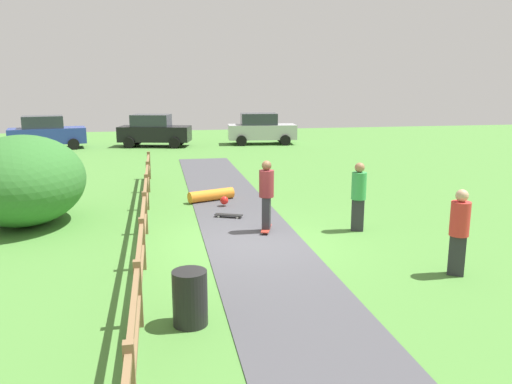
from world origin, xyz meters
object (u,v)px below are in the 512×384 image
Objects in this scene: parked_car_black at (154,131)px; skater_riding at (266,192)px; bush_large at (23,180)px; bystander_green at (359,193)px; skater_fallen at (212,196)px; skateboard_loose at (229,215)px; bystander_red at (459,228)px; parked_car_silver at (261,129)px; parked_car_blue at (46,132)px; trash_bin at (190,298)px.

skater_riding is at bearing -81.30° from parked_car_black.
bystander_green is (8.67, -2.35, -0.22)m from bush_large.
skater_riding is 19.09m from parked_car_black.
skater_fallen is at bearing 17.42° from bush_large.
skater_fallen is 5.30m from bystander_green.
skater_fallen reaches higher than skateboard_loose.
parked_car_silver reaches higher than bystander_red.
parked_car_black is (-6.59, 0.01, 0.00)m from parked_car_silver.
bush_large is 6.62m from skater_riding.
parked_car_silver reaches higher than bystander_green.
parked_car_black is (-2.12, 17.32, 0.87)m from skateboard_loose.
bystander_red is 0.40× the size of parked_car_blue.
bystander_green is 19.23m from parked_car_silver.
parked_car_blue reaches higher than skater_fallen.
parked_car_blue reaches higher than trash_bin.
bush_large is 11.01m from bystander_red.
trash_bin is 0.51× the size of bystander_red.
skater_riding is 1.05× the size of bystander_red.
parked_car_blue is (-11.38, 19.17, -0.04)m from bystander_green.
trash_bin is at bearing -115.29° from skater_riding.
parked_car_blue is at bearing 115.48° from skateboard_loose.
parked_car_black reaches higher than skater_riding.
parked_car_blue is at bearing 120.69° from bystander_green.
skater_riding is (6.31, -2.03, -0.16)m from bush_large.
parked_car_silver is 0.97× the size of parked_car_black.
bush_large reaches higher than skater_fallen.
bush_large is at bearing -101.47° from parked_car_black.
skateboard_loose is 17.90m from parked_car_silver.
bystander_red is at bearing -53.19° from skateboard_loose.
skater_fallen is at bearing 105.31° from skater_riding.
bush_large reaches higher than parked_car_silver.
skateboard_loose is at bearing 149.17° from bystander_green.
parked_car_silver is (0.57, 22.52, -0.01)m from bystander_red.
parked_car_blue is at bearing 117.84° from skater_fallen.
parked_car_blue reaches higher than skater_riding.
skater_fallen is 1.94× the size of skateboard_loose.
skater_riding is at bearing 172.15° from bystander_green.
parked_car_black reaches higher than bystander_red.
parked_car_blue is (-2.71, 16.82, -0.26)m from bush_large.
skater_fallen is 15.31m from parked_car_black.
skater_riding is 3.92m from skater_fallen.
skater_riding is 19.22m from parked_car_silver.
parked_car_silver is 6.59m from parked_car_black.
parked_car_black reaches higher than skater_fallen.
bystander_green is at bearing -49.93° from skater_fallen.
trash_bin is at bearing -59.44° from bush_large.
skater_fallen is at bearing 96.33° from skateboard_loose.
bush_large is at bearing 175.06° from skateboard_loose.
bystander_red is (3.12, -3.66, -0.08)m from skater_riding.
parked_car_silver is at bearing -0.06° from parked_car_black.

